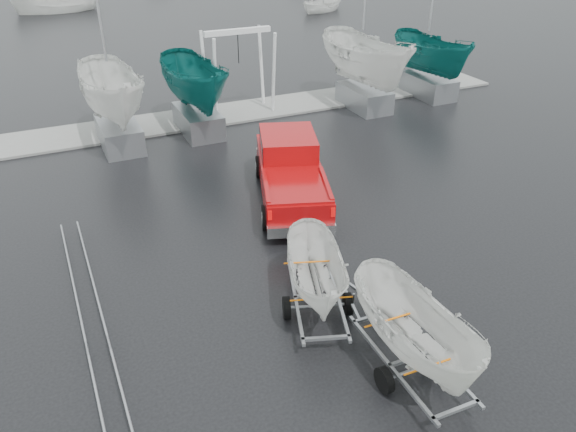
# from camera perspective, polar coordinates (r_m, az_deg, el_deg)

# --- Properties ---
(ground_plane) EXTENTS (120.00, 120.00, 0.00)m
(ground_plane) POSITION_cam_1_polar(r_m,az_deg,el_deg) (18.42, 9.00, -1.87)
(ground_plane) COLOR black
(ground_plane) RESTS_ON ground
(dock) EXTENTS (30.00, 3.00, 0.12)m
(dock) POSITION_cam_1_polar(r_m,az_deg,el_deg) (29.02, -5.12, 10.48)
(dock) COLOR gray
(dock) RESTS_ON ground
(pickup_truck) EXTENTS (4.05, 6.63, 2.09)m
(pickup_truck) POSITION_cam_1_polar(r_m,az_deg,el_deg) (20.15, 0.22, 4.92)
(pickup_truck) COLOR #95080A
(pickup_truck) RESTS_ON ground
(trailer_hitched) EXTENTS (2.29, 3.79, 4.27)m
(trailer_hitched) POSITION_cam_1_polar(r_m,az_deg,el_deg) (13.73, 3.09, -1.95)
(trailer_hitched) COLOR gray
(trailer_hitched) RESTS_ON ground
(trailer_parked) EXTENTS (1.79, 3.63, 4.69)m
(trailer_parked) POSITION_cam_1_polar(r_m,az_deg,el_deg) (12.03, 13.41, -6.68)
(trailer_parked) COLOR gray
(trailer_parked) RESTS_ON ground
(boat_hoist) EXTENTS (3.30, 2.18, 4.12)m
(boat_hoist) POSITION_cam_1_polar(r_m,az_deg,el_deg) (28.33, -5.03, 15.54)
(boat_hoist) COLOR silver
(boat_hoist) RESTS_ON ground
(keelboat_0) EXTENTS (2.44, 3.20, 10.61)m
(keelboat_0) POSITION_cam_1_polar(r_m,az_deg,el_deg) (24.72, -17.88, 15.08)
(keelboat_0) COLOR gray
(keelboat_0) RESTS_ON ground
(keelboat_1) EXTENTS (2.35, 3.20, 7.35)m
(keelboat_1) POSITION_cam_1_polar(r_m,az_deg,el_deg) (25.62, -9.68, 16.16)
(keelboat_1) COLOR gray
(keelboat_1) RESTS_ON ground
(keelboat_2) EXTENTS (2.66, 3.20, 10.84)m
(keelboat_2) POSITION_cam_1_polar(r_m,az_deg,el_deg) (28.84, 8.23, 18.81)
(keelboat_2) COLOR gray
(keelboat_2) RESTS_ON ground
(keelboat_3) EXTENTS (2.22, 3.20, 10.38)m
(keelboat_3) POSITION_cam_1_polar(r_m,az_deg,el_deg) (31.68, 14.71, 17.79)
(keelboat_3) COLOR gray
(keelboat_3) RESTS_ON ground
(mast_rack_0) EXTENTS (0.56, 6.50, 0.06)m
(mast_rack_0) POSITION_cam_1_polar(r_m,az_deg,el_deg) (16.64, -20.20, -5.89)
(mast_rack_0) COLOR gray
(mast_rack_0) RESTS_ON ground
(moored_boat_1) EXTENTS (3.32, 3.25, 12.07)m
(moored_boat_1) POSITION_cam_1_polar(r_m,az_deg,el_deg) (61.02, -22.44, 18.59)
(moored_boat_1) COLOR silver
(moored_boat_1) RESTS_ON ground
(moored_boat_2) EXTENTS (2.85, 2.82, 10.78)m
(moored_boat_2) POSITION_cam_1_polar(r_m,az_deg,el_deg) (57.66, 3.58, 20.08)
(moored_boat_2) COLOR silver
(moored_boat_2) RESTS_ON ground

